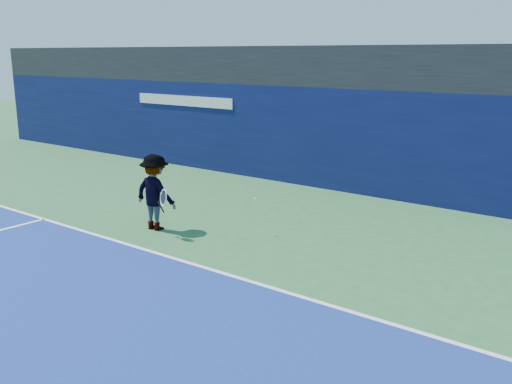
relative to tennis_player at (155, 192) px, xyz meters
The scene contains 6 objects.
ground 4.80m from the tennis_player, 61.84° to the right, with size 80.00×80.00×0.00m, color #2B6033.
baseline 2.66m from the tennis_player, 27.58° to the right, with size 24.00×0.10×0.01m, color white.
stadium_band 8.14m from the tennis_player, 73.09° to the left, with size 36.00×3.00×1.20m, color black.
back_wall_assembly 6.74m from the tennis_player, 70.64° to the left, with size 36.00×1.03×3.00m.
tennis_player is the anchor object (origin of this frame).
tennis_ball 2.33m from the tennis_player, 27.99° to the left, with size 0.06×0.06×0.06m.
Camera 1 is at (7.33, -4.50, 3.99)m, focal length 40.00 mm.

